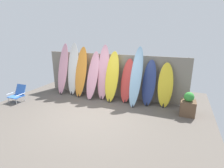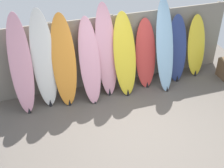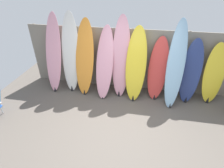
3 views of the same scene
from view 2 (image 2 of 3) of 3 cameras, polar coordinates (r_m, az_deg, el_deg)
name	(u,v)px [view 2 (image 2 of 3)]	position (r m, az deg, el deg)	size (l,w,h in m)	color
ground	(141,130)	(6.68, 5.38, -8.45)	(7.68, 7.68, 0.00)	#5B544C
fence_back	(112,50)	(7.70, -0.02, 6.21)	(6.08, 0.11, 1.80)	gray
surfboard_pink_0	(21,65)	(6.97, -16.32, 3.29)	(0.52, 0.71, 2.20)	pink
surfboard_white_1	(44,60)	(7.01, -12.38, 4.30)	(0.52, 0.53, 2.24)	white
surfboard_orange_2	(64,62)	(7.03, -8.77, 4.08)	(0.58, 0.66, 2.08)	orange
surfboard_pink_3	(90,61)	(7.13, -4.10, 4.14)	(0.50, 0.82, 1.91)	pink
surfboard_pink_4	(106,52)	(7.26, -1.04, 5.95)	(0.52, 0.60, 2.19)	pink
surfboard_yellow_5	(125,55)	(7.34, 2.35, 5.29)	(0.55, 0.69, 1.95)	yellow
surfboard_red_6	(146,54)	(7.71, 6.16, 5.45)	(0.57, 0.60, 1.69)	#D13D38
surfboard_skyblue_7	(165,46)	(7.60, 9.62, 6.80)	(0.49, 0.84, 2.17)	#8CB7D6
surfboard_navy_8	(177,49)	(8.04, 11.81, 6.22)	(0.55, 0.53, 1.70)	navy
surfboard_yellow_9	(196,46)	(8.38, 15.15, 6.67)	(0.56, 0.44, 1.62)	yellow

